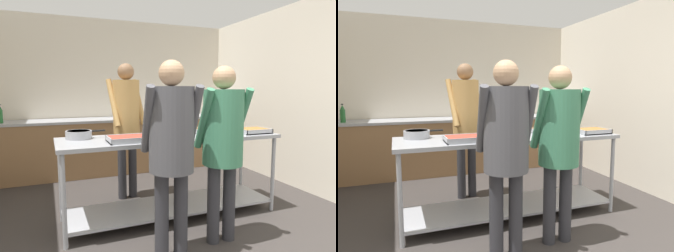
{
  "view_description": "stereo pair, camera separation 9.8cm",
  "coord_description": "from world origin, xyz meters",
  "views": [
    {
      "loc": [
        -1.2,
        -1.09,
        1.44
      ],
      "look_at": [
        0.06,
        2.02,
        1.02
      ],
      "focal_mm": 32.0,
      "sensor_mm": 36.0,
      "label": 1
    },
    {
      "loc": [
        -1.11,
        -1.12,
        1.44
      ],
      "look_at": [
        0.06,
        2.02,
        1.02
      ],
      "focal_mm": 32.0,
      "sensor_mm": 36.0,
      "label": 2
    }
  ],
  "objects": [
    {
      "name": "wall_rear",
      "position": [
        0.0,
        4.37,
        1.32
      ],
      "size": [
        4.36,
        0.06,
        2.65
      ],
      "color": "beige",
      "rests_on": "ground_plane"
    },
    {
      "name": "wall_right",
      "position": [
        2.15,
        2.19,
        1.32
      ],
      "size": [
        0.06,
        4.49,
        2.65
      ],
      "color": "beige",
      "rests_on": "ground_plane"
    },
    {
      "name": "back_counter",
      "position": [
        -0.0,
        4.0,
        0.47
      ],
      "size": [
        4.2,
        0.65,
        0.93
      ],
      "color": "olive",
      "rests_on": "ground_plane"
    },
    {
      "name": "serving_counter",
      "position": [
        0.06,
        1.92,
        0.62
      ],
      "size": [
        2.42,
        0.72,
        0.92
      ],
      "color": "#9EA0A8",
      "rests_on": "ground_plane"
    },
    {
      "name": "sauce_pan",
      "position": [
        -0.91,
        2.12,
        0.96
      ],
      "size": [
        0.41,
        0.27,
        0.08
      ],
      "color": "#9EA0A8",
      "rests_on": "serving_counter"
    },
    {
      "name": "serving_tray_roast",
      "position": [
        -0.45,
        1.76,
        0.94
      ],
      "size": [
        0.44,
        0.29,
        0.05
      ],
      "color": "#9EA0A8",
      "rests_on": "serving_counter"
    },
    {
      "name": "broccoli_bowl",
      "position": [
        -0.08,
        2.0,
        0.96
      ],
      "size": [
        0.23,
        0.23,
        0.11
      ],
      "color": "silver",
      "rests_on": "serving_counter"
    },
    {
      "name": "plate_stack",
      "position": [
        0.21,
        2.08,
        0.94
      ],
      "size": [
        0.27,
        0.27,
        0.04
      ],
      "color": "white",
      "rests_on": "serving_counter"
    },
    {
      "name": "serving_tray_greens",
      "position": [
        0.6,
        2.0,
        0.94
      ],
      "size": [
        0.45,
        0.3,
        0.05
      ],
      "color": "#9EA0A8",
      "rests_on": "serving_counter"
    },
    {
      "name": "serving_tray_vegetables",
      "position": [
        1.04,
        1.79,
        0.94
      ],
      "size": [
        0.37,
        0.29,
        0.05
      ],
      "color": "#9EA0A8",
      "rests_on": "serving_counter"
    },
    {
      "name": "guest_serving_left",
      "position": [
        0.27,
        1.22,
        1.01
      ],
      "size": [
        0.47,
        0.37,
        1.64
      ],
      "color": "#2D2D33",
      "rests_on": "ground_plane"
    },
    {
      "name": "guest_serving_right",
      "position": [
        -0.27,
        1.14,
        1.02
      ],
      "size": [
        0.5,
        0.37,
        1.67
      ],
      "color": "#2D2D33",
      "rests_on": "ground_plane"
    },
    {
      "name": "cook_behind_counter",
      "position": [
        -0.25,
        2.68,
        1.09
      ],
      "size": [
        0.49,
        0.41,
        1.76
      ],
      "color": "#2D2D33",
      "rests_on": "ground_plane"
    },
    {
      "name": "water_bottle",
      "position": [
        -1.85,
        3.91,
        1.06
      ],
      "size": [
        0.07,
        0.07,
        0.28
      ],
      "color": "#23602D",
      "rests_on": "back_counter"
    }
  ]
}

